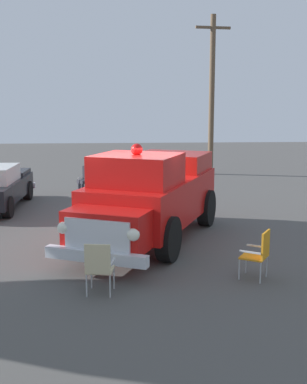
% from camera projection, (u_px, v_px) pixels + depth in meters
% --- Properties ---
extents(ground_plane, '(60.00, 60.00, 0.00)m').
position_uv_depth(ground_plane, '(135.00, 243.00, 12.75)').
color(ground_plane, '#514F4C').
extents(vintage_fire_truck, '(4.42, 6.32, 2.59)m').
position_uv_depth(vintage_fire_truck, '(150.00, 195.00, 12.83)').
color(vintage_fire_truck, black).
rests_on(vintage_fire_truck, ground).
extents(lawn_chair_near_truck, '(0.69, 0.69, 1.02)m').
position_uv_depth(lawn_chair_near_truck, '(89.00, 179.00, 19.34)').
color(lawn_chair_near_truck, '#B7BABF').
rests_on(lawn_chair_near_truck, ground).
extents(lawn_chair_by_car, '(0.68, 0.68, 1.02)m').
position_uv_depth(lawn_chair_by_car, '(259.00, 251.00, 10.06)').
color(lawn_chair_by_car, '#B7BABF').
rests_on(lawn_chair_by_car, ground).
extents(lawn_chair_spare, '(0.58, 0.57, 1.02)m').
position_uv_depth(lawn_chair_spare, '(99.00, 265.00, 9.24)').
color(lawn_chair_spare, '#B7BABF').
rests_on(lawn_chair_spare, ground).
extents(spectator_seated, '(0.64, 0.64, 1.29)m').
position_uv_depth(spectator_seated, '(86.00, 176.00, 19.23)').
color(spectator_seated, '#383842').
rests_on(spectator_seated, ground).
extents(utility_pole, '(1.70, 0.36, 7.53)m').
position_uv_depth(utility_pole, '(212.00, 93.00, 23.84)').
color(utility_pole, brown).
rests_on(utility_pole, ground).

